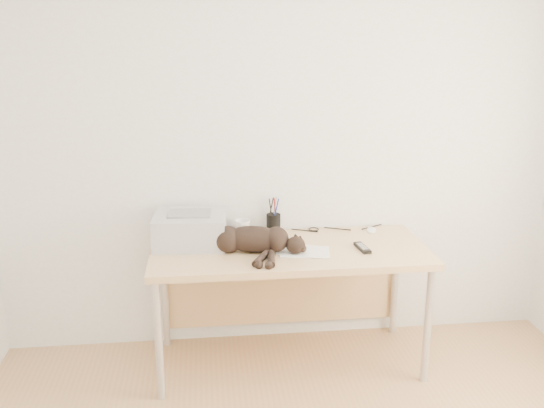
{
  "coord_description": "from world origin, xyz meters",
  "views": [
    {
      "loc": [
        -0.48,
        -1.88,
        1.95
      ],
      "look_at": [
        -0.11,
        1.34,
        1.02
      ],
      "focal_mm": 40.0,
      "sensor_mm": 36.0,
      "label": 1
    }
  ],
  "objects": [
    {
      "name": "desk",
      "position": [
        0.0,
        1.48,
        0.61
      ],
      "size": [
        1.6,
        0.7,
        0.74
      ],
      "color": "tan",
      "rests_on": "floor"
    },
    {
      "name": "papers",
      "position": [
        0.06,
        1.33,
        0.74
      ],
      "size": [
        0.35,
        0.29,
        0.01
      ],
      "color": "white",
      "rests_on": "desk"
    },
    {
      "name": "remote_grey",
      "position": [
        -0.27,
        1.64,
        0.75
      ],
      "size": [
        0.06,
        0.17,
        0.02
      ],
      "primitive_type": "cube",
      "rotation": [
        0.0,
        0.0,
        0.12
      ],
      "color": "gray",
      "rests_on": "desk"
    },
    {
      "name": "cat",
      "position": [
        -0.23,
        1.35,
        0.81
      ],
      "size": [
        0.69,
        0.42,
        0.16
      ],
      "rotation": [
        0.0,
        0.0,
        -0.24
      ],
      "color": "black",
      "rests_on": "desk"
    },
    {
      "name": "mouse",
      "position": [
        0.56,
        1.64,
        0.76
      ],
      "size": [
        0.09,
        0.12,
        0.03
      ],
      "primitive_type": "ellipsoid",
      "rotation": [
        0.0,
        0.0,
        -0.23
      ],
      "color": "white",
      "rests_on": "desk"
    },
    {
      "name": "printer",
      "position": [
        -0.57,
        1.52,
        0.83
      ],
      "size": [
        0.44,
        0.38,
        0.2
      ],
      "color": "#B3B3B8",
      "rests_on": "desk"
    },
    {
      "name": "remote_black",
      "position": [
        0.42,
        1.32,
        0.75
      ],
      "size": [
        0.07,
        0.17,
        0.02
      ],
      "primitive_type": "cube",
      "rotation": [
        0.0,
        0.0,
        0.12
      ],
      "color": "black",
      "rests_on": "desk"
    },
    {
      "name": "pen_cup",
      "position": [
        -0.06,
        1.68,
        0.8
      ],
      "size": [
        0.09,
        0.09,
        0.22
      ],
      "color": "black",
      "rests_on": "desk"
    },
    {
      "name": "cable_tangle",
      "position": [
        0.0,
        1.7,
        0.75
      ],
      "size": [
        1.36,
        0.07,
        0.01
      ],
      "primitive_type": null,
      "color": "black",
      "rests_on": "desk"
    },
    {
      "name": "wall_back",
      "position": [
        0.0,
        1.75,
        1.3
      ],
      "size": [
        3.5,
        0.0,
        3.5
      ],
      "primitive_type": "plane",
      "rotation": [
        1.57,
        0.0,
        0.0
      ],
      "color": "white",
      "rests_on": "floor"
    },
    {
      "name": "mug",
      "position": [
        -0.25,
        1.67,
        0.79
      ],
      "size": [
        0.13,
        0.13,
        0.09
      ],
      "primitive_type": "imported",
      "rotation": [
        0.0,
        0.0,
        0.58
      ],
      "color": "white",
      "rests_on": "desk"
    }
  ]
}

